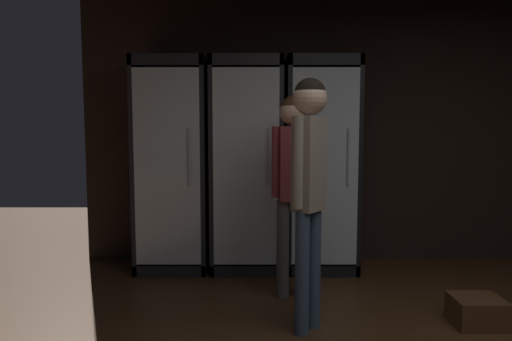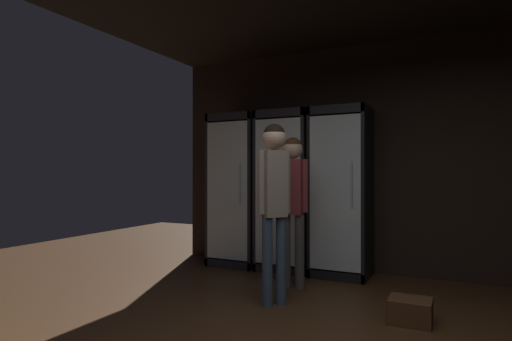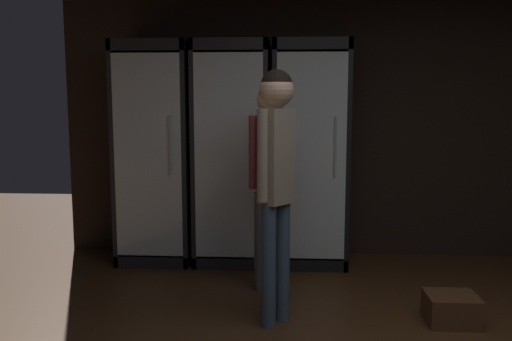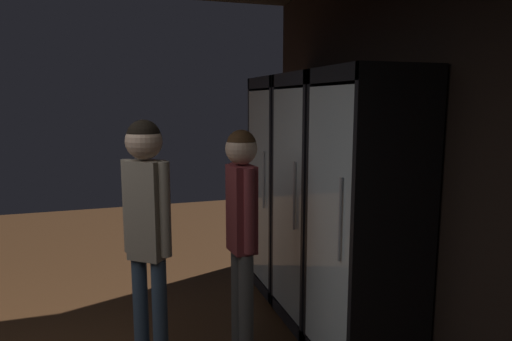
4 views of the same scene
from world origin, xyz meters
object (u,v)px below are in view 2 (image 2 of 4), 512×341
object	(u,v)px
shopper_near	(293,193)
wine_crate_floor	(410,311)
cooler_far_left	(239,192)
cooler_left	(287,192)
cooler_center	(342,194)
shopper_far	(274,188)

from	to	relation	value
shopper_near	wine_crate_floor	world-z (taller)	shopper_near
cooler_far_left	cooler_left	size ratio (longest dim) A/B	1.00
cooler_center	shopper_near	xyz separation A→B (m)	(-0.32, -0.79, 0.04)
cooler_far_left	cooler_left	bearing A→B (deg)	-0.20
cooler_far_left	cooler_center	size ratio (longest dim) A/B	1.00
cooler_center	shopper_far	world-z (taller)	cooler_center
wine_crate_floor	shopper_far	bearing A→B (deg)	-176.19
cooler_left	shopper_far	xyz separation A→B (m)	(0.43, -1.40, 0.11)
cooler_left	shopper_near	bearing A→B (deg)	-64.59
wine_crate_floor	cooler_center	bearing A→B (deg)	124.21
cooler_center	cooler_far_left	bearing A→B (deg)	179.90
cooler_far_left	shopper_near	xyz separation A→B (m)	(1.07, -0.79, 0.04)
cooler_far_left	shopper_far	bearing A→B (deg)	-51.24
cooler_far_left	cooler_left	xyz separation A→B (m)	(0.70, -0.00, 0.01)
cooler_far_left	cooler_center	world-z (taller)	same
cooler_far_left	shopper_far	distance (m)	1.81
cooler_left	wine_crate_floor	size ratio (longest dim) A/B	5.99
cooler_center	wine_crate_floor	world-z (taller)	cooler_center
cooler_far_left	wine_crate_floor	world-z (taller)	cooler_far_left
shopper_near	cooler_center	bearing A→B (deg)	67.58
cooler_left	wine_crate_floor	distance (m)	2.26
shopper_near	shopper_far	bearing A→B (deg)	-84.71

